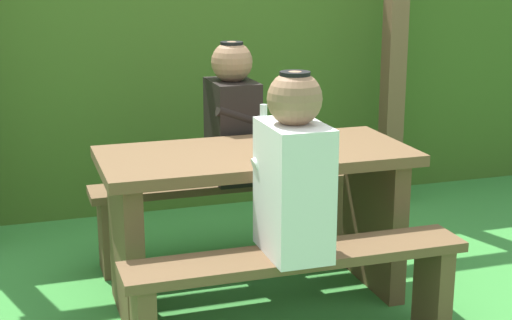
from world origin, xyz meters
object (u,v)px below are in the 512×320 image
object	(u,v)px
bench_far	(225,202)
person_black_coat	(232,117)
picnic_table	(256,199)
bottle_left	(264,135)
person_white_shirt	(293,171)
cell_phone	(316,142)
bench_near	(297,281)
drinking_glass	(296,138)

from	to	relation	value
bench_far	person_black_coat	xyz separation A→B (m)	(0.05, -0.00, 0.46)
picnic_table	bottle_left	xyz separation A→B (m)	(0.00, -0.11, 0.33)
picnic_table	person_white_shirt	distance (m)	0.60
person_white_shirt	cell_phone	size ratio (longest dim) A/B	5.14
cell_phone	bench_far	bearing A→B (deg)	145.92
person_black_coat	bottle_left	size ratio (longest dim) A/B	3.13
bottle_left	cell_phone	xyz separation A→B (m)	(0.31, 0.16, -0.09)
person_black_coat	cell_phone	size ratio (longest dim) A/B	5.14
picnic_table	bench_near	distance (m)	0.56
bench_far	bottle_left	world-z (taller)	bottle_left
picnic_table	person_black_coat	size ratio (longest dim) A/B	1.95
cell_phone	drinking_glass	bearing A→B (deg)	-131.69
bench_far	drinking_glass	bearing A→B (deg)	-70.73
picnic_table	person_black_coat	distance (m)	0.60
bench_near	bench_far	xyz separation A→B (m)	(0.00, 1.07, 0.00)
picnic_table	bottle_left	distance (m)	0.34
bench_far	cell_phone	bearing A→B (deg)	-56.50
picnic_table	cell_phone	xyz separation A→B (m)	(0.32, 0.06, 0.24)
person_white_shirt	person_black_coat	world-z (taller)	same
drinking_glass	cell_phone	world-z (taller)	drinking_glass
bench_near	person_black_coat	size ratio (longest dim) A/B	1.95
picnic_table	bench_near	world-z (taller)	picnic_table
picnic_table	bench_near	size ratio (longest dim) A/B	1.00
bench_near	bottle_left	xyz separation A→B (m)	(0.00, 0.43, 0.50)
bench_near	bottle_left	world-z (taller)	bottle_left
picnic_table	bench_far	distance (m)	0.56
bench_near	drinking_glass	xyz separation A→B (m)	(0.19, 0.53, 0.45)
person_white_shirt	bottle_left	size ratio (longest dim) A/B	3.13
bench_far	person_black_coat	world-z (taller)	person_black_coat
bench_near	bench_far	world-z (taller)	same
bench_near	cell_phone	xyz separation A→B (m)	(0.32, 0.59, 0.41)
person_black_coat	drinking_glass	distance (m)	0.55
bench_near	bottle_left	bearing A→B (deg)	89.58
person_white_shirt	drinking_glass	xyz separation A→B (m)	(0.21, 0.53, -0.00)
bench_near	cell_phone	bearing A→B (deg)	61.99
person_white_shirt	bottle_left	bearing A→B (deg)	86.71
bench_far	bottle_left	size ratio (longest dim) A/B	6.09
person_black_coat	bottle_left	world-z (taller)	person_black_coat
bottle_left	person_white_shirt	bearing A→B (deg)	-93.29
person_black_coat	cell_phone	bearing A→B (deg)	-60.26
person_black_coat	cell_phone	distance (m)	0.55
person_white_shirt	bottle_left	xyz separation A→B (m)	(0.02, 0.43, 0.05)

